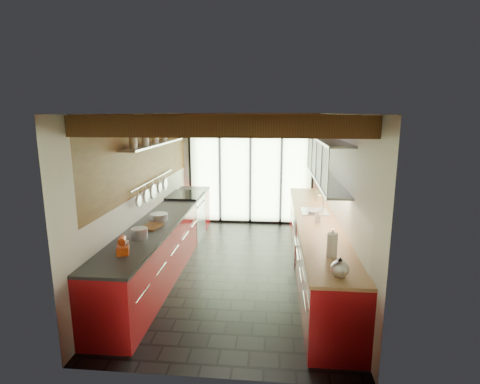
{
  "coord_description": "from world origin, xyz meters",
  "views": [
    {
      "loc": [
        0.57,
        -6.0,
        2.62
      ],
      "look_at": [
        -0.03,
        0.4,
        1.25
      ],
      "focal_mm": 28.0,
      "sensor_mm": 36.0,
      "label": 1
    }
  ],
  "objects_px": {
    "stand_mixer": "(123,246)",
    "bowl": "(315,212)",
    "paper_towel": "(332,245)",
    "soap_bottle": "(318,216)",
    "kettle": "(340,268)"
  },
  "relations": [
    {
      "from": "stand_mixer",
      "to": "kettle",
      "type": "distance_m",
      "value": 2.58
    },
    {
      "from": "kettle",
      "to": "soap_bottle",
      "type": "relative_size",
      "value": 1.38
    },
    {
      "from": "paper_towel",
      "to": "stand_mixer",
      "type": "bearing_deg",
      "value": -177.54
    },
    {
      "from": "paper_towel",
      "to": "bowl",
      "type": "height_order",
      "value": "paper_towel"
    },
    {
      "from": "stand_mixer",
      "to": "bowl",
      "type": "bearing_deg",
      "value": 39.53
    },
    {
      "from": "kettle",
      "to": "bowl",
      "type": "relative_size",
      "value": 1.13
    },
    {
      "from": "soap_bottle",
      "to": "kettle",
      "type": "bearing_deg",
      "value": -90.0
    },
    {
      "from": "paper_towel",
      "to": "bowl",
      "type": "xyz_separation_m",
      "value": [
        0.0,
        1.99,
        -0.12
      ]
    },
    {
      "from": "stand_mixer",
      "to": "soap_bottle",
      "type": "bearing_deg",
      "value": 31.75
    },
    {
      "from": "stand_mixer",
      "to": "soap_bottle",
      "type": "xyz_separation_m",
      "value": [
        2.54,
        1.57,
        0.01
      ]
    },
    {
      "from": "kettle",
      "to": "bowl",
      "type": "distance_m",
      "value": 2.55
    },
    {
      "from": "kettle",
      "to": "soap_bottle",
      "type": "height_order",
      "value": "kettle"
    },
    {
      "from": "stand_mixer",
      "to": "bowl",
      "type": "relative_size",
      "value": 1.11
    },
    {
      "from": "stand_mixer",
      "to": "paper_towel",
      "type": "bearing_deg",
      "value": 2.46
    },
    {
      "from": "paper_towel",
      "to": "soap_bottle",
      "type": "distance_m",
      "value": 1.46
    }
  ]
}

